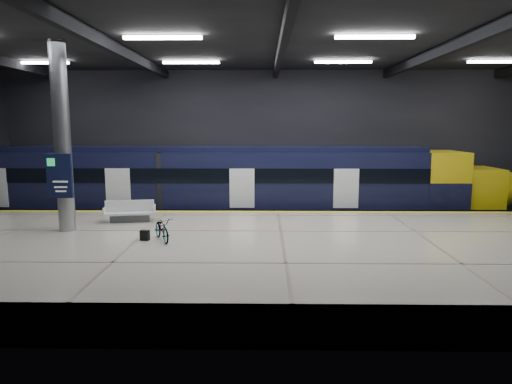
{
  "coord_description": "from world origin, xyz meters",
  "views": [
    {
      "loc": [
        -0.66,
        -17.62,
        5.01
      ],
      "look_at": [
        -0.96,
        1.5,
        2.2
      ],
      "focal_mm": 32.0,
      "sensor_mm": 36.0,
      "label": 1
    }
  ],
  "objects": [
    {
      "name": "ground",
      "position": [
        0.0,
        0.0,
        0.0
      ],
      "size": [
        30.0,
        30.0,
        0.0
      ],
      "primitive_type": "plane",
      "color": "black",
      "rests_on": "ground"
    },
    {
      "name": "room_shell",
      "position": [
        -0.0,
        0.0,
        5.72
      ],
      "size": [
        30.1,
        16.1,
        8.05
      ],
      "color": "black",
      "rests_on": "ground"
    },
    {
      "name": "platform",
      "position": [
        0.0,
        -2.5,
        0.55
      ],
      "size": [
        30.0,
        11.0,
        1.1
      ],
      "primitive_type": "cube",
      "color": "beige",
      "rests_on": "ground"
    },
    {
      "name": "safety_strip",
      "position": [
        0.0,
        2.75,
        1.11
      ],
      "size": [
        30.0,
        0.4,
        0.01
      ],
      "primitive_type": "cube",
      "color": "yellow",
      "rests_on": "platform"
    },
    {
      "name": "rails",
      "position": [
        0.0,
        5.5,
        0.08
      ],
      "size": [
        30.0,
        1.52,
        0.16
      ],
      "color": "gray",
      "rests_on": "ground"
    },
    {
      "name": "train",
      "position": [
        -2.88,
        5.5,
        2.06
      ],
      "size": [
        29.4,
        2.84,
        3.79
      ],
      "color": "black",
      "rests_on": "ground"
    },
    {
      "name": "bench",
      "position": [
        -6.1,
        0.58,
        1.41
      ],
      "size": [
        2.12,
        1.14,
        0.89
      ],
      "rotation": [
        0.0,
        0.0,
        0.16
      ],
      "color": "#595B60",
      "rests_on": "platform"
    },
    {
      "name": "bicycle",
      "position": [
        -4.11,
        -2.47,
        1.51
      ],
      "size": [
        1.2,
        1.63,
        0.82
      ],
      "primitive_type": "imported",
      "rotation": [
        0.0,
        0.0,
        0.48
      ],
      "color": "#99999E",
      "rests_on": "platform"
    },
    {
      "name": "pannier_bag",
      "position": [
        -4.71,
        -2.47,
        1.28
      ],
      "size": [
        0.33,
        0.25,
        0.35
      ],
      "primitive_type": "cube",
      "rotation": [
        0.0,
        0.0,
        -0.24
      ],
      "color": "black",
      "rests_on": "platform"
    },
    {
      "name": "info_column",
      "position": [
        -8.0,
        -1.03,
        4.46
      ],
      "size": [
        0.9,
        0.78,
        6.9
      ],
      "color": "#9EA0A5",
      "rests_on": "platform"
    }
  ]
}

